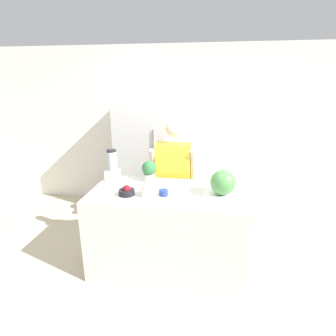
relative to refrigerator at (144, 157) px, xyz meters
name	(u,v)px	position (x,y,z in m)	size (l,w,h in m)	color
ground_plane	(162,290)	(0.58, -1.79, -0.91)	(14.00, 14.00, 0.00)	beige
wall_back	(183,129)	(0.58, 0.37, 0.39)	(8.00, 0.06, 2.60)	white
counter_island	(167,229)	(0.58, -1.38, -0.45)	(1.64, 0.83, 0.91)	beige
refrigerator	(144,157)	(0.00, 0.00, 0.00)	(0.79, 0.66, 1.81)	#B7B7BC
person	(173,181)	(0.56, -0.75, -0.10)	(0.58, 0.26, 1.59)	#333338
cutting_board	(221,195)	(1.14, -1.42, 0.01)	(0.35, 0.24, 0.01)	white
watermelon	(223,182)	(1.15, -1.40, 0.15)	(0.26, 0.26, 0.26)	#4C8C47
bowl_cherries	(127,191)	(0.18, -1.52, 0.05)	(0.16, 0.16, 0.11)	black
bowl_cream	(148,191)	(0.40, -1.51, 0.06)	(0.16, 0.16, 0.13)	white
bowl_small_blue	(163,193)	(0.56, -1.48, 0.04)	(0.09, 0.09, 0.06)	navy
blender	(112,167)	(-0.11, -1.11, 0.17)	(0.15, 0.15, 0.37)	silver
potted_plant	(149,170)	(0.32, -1.08, 0.14)	(0.17, 0.17, 0.24)	beige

